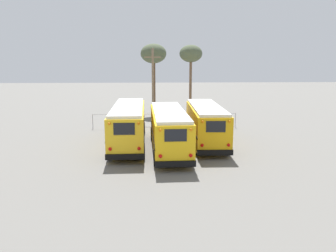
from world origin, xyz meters
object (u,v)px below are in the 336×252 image
at_px(school_bus_2, 206,123).
at_px(school_bus_1, 169,129).
at_px(bare_tree_1, 191,55).
at_px(utility_pole, 153,83).
at_px(bare_tree_0, 153,55).
at_px(school_bus_0, 129,123).

bearing_deg(school_bus_2, school_bus_1, -143.81).
xyz_separation_m(school_bus_1, bare_tree_1, (3.10, 13.53, 5.52)).
distance_m(school_bus_1, utility_pole, 13.20).
bearing_deg(bare_tree_0, school_bus_0, -97.35).
relative_size(school_bus_2, bare_tree_1, 1.18).
height_order(utility_pole, bare_tree_0, bare_tree_0).
xyz_separation_m(school_bus_0, utility_pole, (1.95, 11.02, 2.43)).
xyz_separation_m(school_bus_1, utility_pole, (-1.13, 12.92, 2.49)).
bearing_deg(school_bus_0, school_bus_2, 3.34).
bearing_deg(school_bus_0, bare_tree_0, 82.65).
distance_m(school_bus_1, bare_tree_0, 18.66).
height_order(school_bus_2, bare_tree_1, bare_tree_1).
xyz_separation_m(school_bus_0, school_bus_1, (3.08, -1.89, -0.06)).
bearing_deg(school_bus_1, utility_pole, 95.01).
distance_m(school_bus_2, bare_tree_1, 12.56).
bearing_deg(school_bus_2, utility_pole, 111.55).
relative_size(school_bus_0, utility_pole, 1.36).
relative_size(school_bus_1, school_bus_2, 1.04).
xyz_separation_m(school_bus_0, bare_tree_1, (6.18, 11.63, 5.47)).
relative_size(school_bus_0, bare_tree_1, 1.29).
bearing_deg(bare_tree_1, school_bus_0, -117.99).
xyz_separation_m(school_bus_2, bare_tree_0, (-4.11, 15.51, 5.62)).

